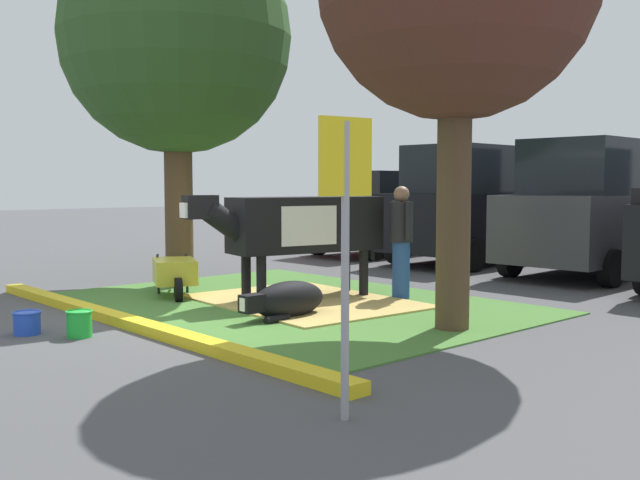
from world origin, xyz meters
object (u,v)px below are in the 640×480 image
object	(u,v)px
wheelbarrow	(175,272)
suv_dark_grey	(598,208)
calf_lying	(287,300)
suv_black	(476,204)
shade_tree_left	(176,40)
person_handler	(401,239)
bucket_blue	(27,322)
bucket_green	(79,323)
sedan_red	(385,214)
cow_holstein	(300,225)
parking_sign	(345,208)

from	to	relation	value
wheelbarrow	suv_dark_grey	world-z (taller)	suv_dark_grey
calf_lying	suv_black	xyz separation A→B (m)	(-2.34, 7.27, 1.03)
shade_tree_left	suv_dark_grey	distance (m)	8.27
shade_tree_left	calf_lying	xyz separation A→B (m)	(3.53, -0.57, -3.85)
person_handler	wheelbarrow	world-z (taller)	person_handler
suv_black	suv_dark_grey	world-z (taller)	same
shade_tree_left	bucket_blue	distance (m)	5.68
bucket_green	sedan_red	world-z (taller)	sedan_red
person_handler	shade_tree_left	bearing A→B (deg)	-154.51
bucket_green	suv_black	world-z (taller)	suv_black
cow_holstein	bucket_green	bearing A→B (deg)	-85.74
sedan_red	suv_black	world-z (taller)	suv_black
calf_lying	bucket_green	size ratio (longest dim) A/B	4.30
suv_black	suv_dark_grey	bearing A→B (deg)	-0.77
shade_tree_left	person_handler	bearing A→B (deg)	25.49
bucket_green	person_handler	bearing A→B (deg)	81.98
shade_tree_left	calf_lying	size ratio (longest dim) A/B	4.61
bucket_blue	suv_dark_grey	bearing A→B (deg)	80.26
cow_holstein	suv_dark_grey	size ratio (longest dim) A/B	0.67
shade_tree_left	calf_lying	distance (m)	5.26
sedan_red	suv_black	bearing A→B (deg)	-0.66
bucket_blue	sedan_red	size ratio (longest dim) A/B	0.07
wheelbarrow	bucket_blue	bearing A→B (deg)	-65.57
bucket_green	suv_dark_grey	distance (m)	9.81
cow_holstein	sedan_red	world-z (taller)	sedan_red
person_handler	bucket_blue	bearing A→B (deg)	-103.48
parking_sign	sedan_red	distance (m)	12.71
parking_sign	suv_dark_grey	world-z (taller)	suv_dark_grey
calf_lying	person_handler	world-z (taller)	person_handler
wheelbarrow	sedan_red	distance (m)	7.91
cow_holstein	person_handler	distance (m)	1.52
suv_dark_grey	suv_black	bearing A→B (deg)	179.23
wheelbarrow	bucket_blue	size ratio (longest dim) A/B	4.84
wheelbarrow	sedan_red	xyz separation A→B (m)	(-2.57, 7.46, 0.60)
suv_dark_grey	bucket_green	bearing A→B (deg)	-96.92
wheelbarrow	suv_dark_grey	distance (m)	8.00
sedan_red	suv_dark_grey	world-z (taller)	suv_dark_grey
cow_holstein	calf_lying	distance (m)	1.67
shade_tree_left	bucket_green	size ratio (longest dim) A/B	19.85
person_handler	cow_holstein	bearing A→B (deg)	-127.68
wheelbarrow	bucket_green	xyz separation A→B (m)	(1.76, -2.29, -0.23)
bucket_green	suv_dark_grey	world-z (taller)	suv_dark_grey
cow_holstein	suv_black	xyz separation A→B (m)	(-1.38, 6.23, 0.16)
shade_tree_left	person_handler	world-z (taller)	shade_tree_left
person_handler	wheelbarrow	xyz separation A→B (m)	(-2.42, -2.39, -0.52)
shade_tree_left	bucket_blue	xyz separation A→B (m)	(2.27, -3.40, -3.95)
cow_holstein	sedan_red	bearing A→B (deg)	123.07
shade_tree_left	parking_sign	xyz separation A→B (m)	(6.88, -2.80, -2.54)
shade_tree_left	bucket_green	xyz separation A→B (m)	(2.83, -3.02, -3.93)
suv_black	parking_sign	bearing A→B (deg)	-59.06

